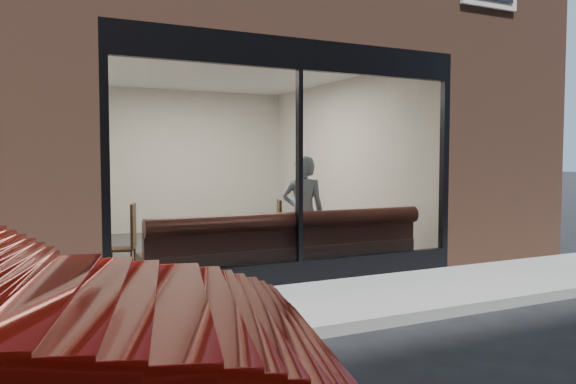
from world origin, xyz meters
name	(u,v)px	position (x,y,z in m)	size (l,w,h in m)	color
ground	(393,324)	(0.00, 0.00, 0.00)	(120.00, 120.00, 0.00)	black
sidewalk_near	(341,301)	(0.00, 1.00, 0.01)	(40.00, 2.00, 0.01)	gray
kerb_near	(396,319)	(0.00, -0.05, 0.06)	(40.00, 0.10, 0.12)	gray
host_building_pier_right	(323,161)	(3.75, 8.00, 1.60)	(2.50, 12.00, 3.20)	brown
host_building_backfill	(150,160)	(0.00, 11.00, 1.60)	(5.00, 6.00, 3.20)	brown
cafe_floor	(224,249)	(0.00, 5.00, 0.02)	(6.00, 6.00, 0.00)	#2D2D30
cafe_ceiling	(223,71)	(0.00, 5.00, 3.19)	(6.00, 6.00, 0.00)	white
cafe_wall_back	(179,161)	(0.00, 7.99, 1.60)	(5.00, 5.00, 0.00)	silver
cafe_wall_left	(75,162)	(-2.49, 5.00, 1.60)	(6.00, 6.00, 0.00)	silver
cafe_wall_right	(343,161)	(2.49, 5.00, 1.60)	(6.00, 6.00, 0.00)	silver
storefront_kick	(299,272)	(0.00, 2.05, 0.15)	(5.00, 0.10, 0.30)	black
storefront_header	(299,54)	(0.00, 2.05, 3.00)	(5.00, 0.10, 0.40)	black
storefront_mullion	(299,166)	(0.00, 2.05, 1.55)	(0.06, 0.10, 2.50)	black
storefront_glass	(300,166)	(0.00, 2.02, 1.55)	(4.80, 4.80, 0.00)	white
banquette	(286,261)	(0.00, 2.45, 0.23)	(4.00, 0.55, 0.45)	#3D1916
person	(303,214)	(0.39, 2.69, 0.85)	(0.62, 0.41, 1.69)	#9CB8CC
cafe_table_left	(199,222)	(-1.01, 3.23, 0.74)	(0.60, 0.60, 0.04)	black
cafe_table_right	(333,215)	(1.22, 3.25, 0.74)	(0.65, 0.65, 0.04)	black
cafe_chair_left	(121,249)	(-1.89, 4.44, 0.24)	(0.38, 0.38, 0.04)	black
cafe_chair_right	(268,241)	(0.52, 4.23, 0.24)	(0.42, 0.42, 0.04)	black
wall_poster	(86,166)	(-2.45, 3.81, 1.55)	(0.02, 0.56, 0.74)	white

